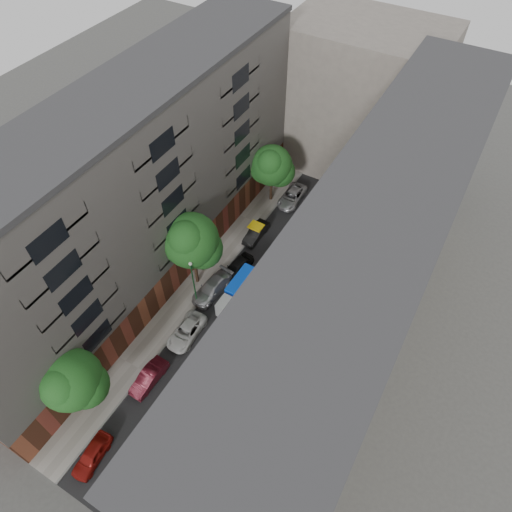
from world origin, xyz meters
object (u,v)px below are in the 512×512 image
Objects in this scene: car_left_1 at (149,377)px; car_right_4 at (309,249)px; car_right_3 at (286,290)px; tree_mid at (191,243)px; car_left_4 at (237,268)px; lamp_post at (193,279)px; tree_near at (71,382)px; car_left_3 at (212,288)px; car_left_5 at (256,233)px; car_right_2 at (251,348)px; tarp_truck at (241,294)px; car_left_2 at (186,332)px; car_left_0 at (92,455)px; car_right_0 at (163,469)px; car_right_1 at (207,403)px; car_left_6 at (292,196)px; tree_far at (272,167)px; pedestrian at (303,285)px.

car_left_1 is 0.85× the size of car_right_4.
tree_mid is (-8.84, -3.34, 5.74)m from car_right_3.
tree_mid is (-2.87, -3.36, 5.65)m from car_left_4.
lamp_post is (-1.16, 9.19, 3.45)m from car_left_1.
lamp_post is at bearing 81.45° from tree_near.
car_left_5 is (0.00, 9.20, -0.06)m from car_left_3.
lamp_post is (1.47, -2.24, -2.27)m from tree_mid.
tarp_truck is at bearing 131.67° from car_right_2.
car_left_2 is at bearing 89.81° from car_left_1.
car_left_5 reaches higher than car_left_0.
lamp_post is at bearing -120.56° from car_right_4.
car_right_0 is 20.38m from car_right_3.
car_right_1 is (5.60, 8.22, -0.02)m from car_left_0.
car_left_6 is 0.54× the size of tree_mid.
car_left_5 reaches higher than car_right_3.
tarp_truck is at bearing -108.13° from car_right_4.
tree_near reaches higher than car_left_3.
lamp_post reaches higher than car_left_4.
tree_near reaches higher than car_left_4.
car_right_3 is 0.63× the size of lamp_post.
car_left_6 is (-2.51, 16.43, -0.81)m from tarp_truck.
car_right_0 is (5.70, -11.20, 0.04)m from car_left_2.
car_left_3 is 0.67× the size of tree_far.
tarp_truck is 0.92× the size of lamp_post.
car_right_3 is (5.97, 22.38, -0.01)m from car_left_0.
car_left_0 is 6.18m from tree_near.
car_left_4 reaches higher than car_left_2.
tarp_truck is at bearing -44.62° from car_left_4.
car_left_2 reaches higher than car_right_1.
tree_mid is 4.83× the size of pedestrian.
car_right_1 is at bearing -51.93° from tree_mid.
car_left_1 is (-2.74, -11.57, -0.82)m from tarp_truck.
tarp_truck is 1.17× the size of car_left_6.
car_left_2 is 2.45× the size of pedestrian.
car_right_3 is (6.21, 14.78, -0.02)m from car_left_1.
tree_far is at bearing 104.07° from car_left_5.
car_right_3 is 6.43m from car_right_4.
tarp_truck reaches higher than car_left_6.
car_right_4 is (5.60, -6.80, -0.02)m from car_left_6.
tarp_truck is 1.34× the size of car_left_4.
tree_near is 23.55m from pedestrian.
lamp_post is at bearing -87.07° from tree_far.
car_left_5 reaches higher than car_left_2.
car_right_0 reaches higher than car_left_2.
tarp_truck is 1.47× the size of car_right_3.
car_left_3 is 1.17× the size of car_right_2.
car_left_3 is 1.27× the size of car_right_3.
car_left_6 reaches higher than car_right_1.
car_right_2 reaches higher than car_left_6.
car_left_3 is at bearing 151.53° from car_right_2.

